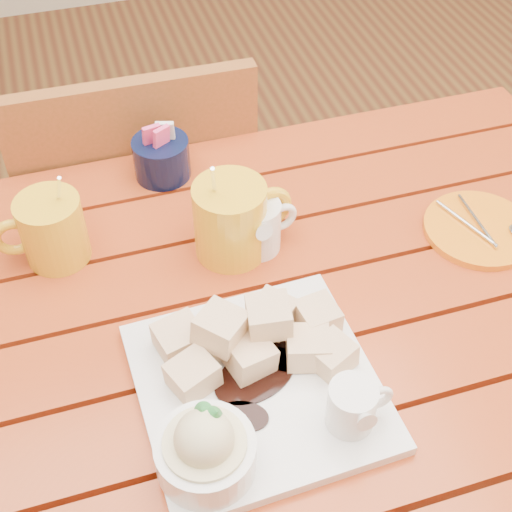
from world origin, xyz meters
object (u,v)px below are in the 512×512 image
object	(u,v)px
dessert_plate	(250,392)
coffee_mug_left	(51,229)
coffee_mug_right	(232,218)
table	(254,371)
chair_far	(143,220)
orange_saucer	(480,229)

from	to	relation	value
dessert_plate	coffee_mug_left	xyz separation A→B (m)	(-0.19, 0.32, 0.02)
dessert_plate	coffee_mug_right	distance (m)	0.26
dessert_plate	table	bearing A→B (deg)	70.84
coffee_mug_left	chair_far	xyz separation A→B (m)	(0.15, 0.32, -0.31)
coffee_mug_left	table	bearing A→B (deg)	-40.15
coffee_mug_right	chair_far	world-z (taller)	coffee_mug_right
table	orange_saucer	xyz separation A→B (m)	(0.36, 0.06, 0.11)
table	orange_saucer	distance (m)	0.39
table	coffee_mug_right	distance (m)	0.22
coffee_mug_left	chair_far	world-z (taller)	coffee_mug_left
dessert_plate	coffee_mug_left	world-z (taller)	coffee_mug_left
dessert_plate	coffee_mug_left	bearing A→B (deg)	120.63
chair_far	table	bearing A→B (deg)	99.39
table	chair_far	distance (m)	0.55
coffee_mug_right	chair_far	size ratio (longest dim) A/B	0.19
orange_saucer	chair_far	distance (m)	0.69
orange_saucer	chair_far	bearing A→B (deg)	133.95
dessert_plate	coffee_mug_left	size ratio (longest dim) A/B	1.91
dessert_plate	coffee_mug_left	distance (m)	0.37
dessert_plate	orange_saucer	world-z (taller)	dessert_plate
table	coffee_mug_right	world-z (taller)	coffee_mug_right
coffee_mug_left	orange_saucer	size ratio (longest dim) A/B	0.93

